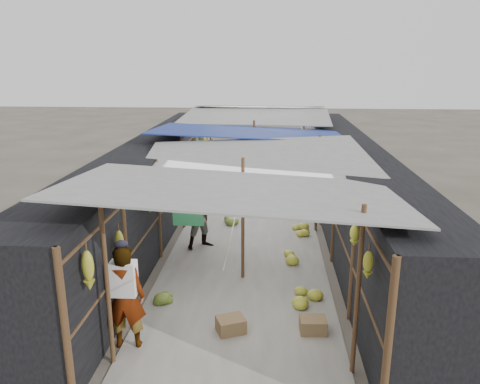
% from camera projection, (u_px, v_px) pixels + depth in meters
% --- Properties ---
extents(ground, '(80.00, 80.00, 0.00)m').
position_uv_depth(ground, '(231.00, 367.00, 7.03)').
color(ground, '#6B6356').
rests_on(ground, ground).
extents(aisle_slab, '(3.60, 16.00, 0.02)m').
position_uv_depth(aisle_slab, '(250.00, 223.00, 13.28)').
color(aisle_slab, '#9E998E').
rests_on(aisle_slab, ground).
extents(stall_left, '(1.40, 15.00, 2.30)m').
position_uv_depth(stall_left, '(155.00, 182.00, 13.14)').
color(stall_left, black).
rests_on(stall_left, ground).
extents(stall_right, '(1.40, 15.00, 2.30)m').
position_uv_depth(stall_right, '(349.00, 185.00, 12.80)').
color(stall_right, black).
rests_on(stall_right, ground).
extents(crate_near, '(0.56, 0.51, 0.27)m').
position_uv_depth(crate_near, '(231.00, 325.00, 7.89)').
color(crate_near, olive).
rests_on(crate_near, ground).
extents(crate_mid, '(0.46, 0.37, 0.27)m').
position_uv_depth(crate_mid, '(313.00, 325.00, 7.89)').
color(crate_mid, olive).
rests_on(crate_mid, ground).
extents(crate_back, '(0.44, 0.38, 0.26)m').
position_uv_depth(crate_back, '(246.00, 203.00, 14.70)').
color(crate_back, olive).
rests_on(crate_back, ground).
extents(black_basin, '(0.53, 0.53, 0.16)m').
position_uv_depth(black_basin, '(307.00, 206.00, 14.54)').
color(black_basin, black).
rests_on(black_basin, ground).
extents(vendor_elderly, '(0.66, 0.45, 1.75)m').
position_uv_depth(vendor_elderly, '(125.00, 297.00, 7.33)').
color(vendor_elderly, white).
rests_on(vendor_elderly, ground).
extents(shopper_blue, '(1.05, 0.99, 1.71)m').
position_uv_depth(shopper_blue, '(203.00, 214.00, 11.31)').
color(shopper_blue, '#1E2D99').
rests_on(shopper_blue, ground).
extents(vendor_seated, '(0.34, 0.56, 0.85)m').
position_uv_depth(vendor_seated, '(304.00, 183.00, 15.88)').
color(vendor_seated, '#443F3B').
rests_on(vendor_seated, ground).
extents(market_canopy, '(5.62, 15.20, 2.77)m').
position_uv_depth(market_canopy, '(252.00, 137.00, 12.95)').
color(market_canopy, brown).
rests_on(market_canopy, ground).
extents(hanging_bananas, '(3.96, 13.96, 0.81)m').
position_uv_depth(hanging_bananas, '(248.00, 164.00, 12.85)').
color(hanging_bananas, '#A7A82B').
rests_on(hanging_bananas, ground).
extents(floor_bananas, '(3.62, 10.10, 0.35)m').
position_uv_depth(floor_bananas, '(263.00, 218.00, 13.22)').
color(floor_bananas, '#A7A82B').
rests_on(floor_bananas, ground).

